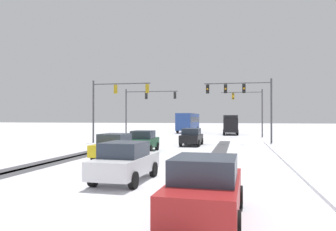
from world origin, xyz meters
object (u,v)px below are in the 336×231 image
at_px(traffic_signal_near_right, 244,96).
at_px(car_yellow_cab_third, 115,146).
at_px(traffic_signal_far_right, 251,105).
at_px(traffic_signal_near_left, 113,98).
at_px(traffic_signal_far_left, 144,102).
at_px(car_dark_green_second, 143,141).
at_px(bus_oncoming, 188,121).
at_px(box_truck_delivery, 231,124).
at_px(car_white_fourth, 125,161).
at_px(car_red_fifth, 205,188).
at_px(car_black_lead, 192,137).

bearing_deg(traffic_signal_near_right, car_yellow_cab_third, -119.86).
height_order(traffic_signal_far_right, traffic_signal_near_left, same).
bearing_deg(traffic_signal_far_right, traffic_signal_far_left, -164.74).
height_order(car_dark_green_second, bus_oncoming, bus_oncoming).
bearing_deg(traffic_signal_far_left, bus_oncoming, 77.71).
bearing_deg(car_yellow_cab_third, bus_oncoming, 91.87).
relative_size(car_yellow_cab_third, bus_oncoming, 0.38).
height_order(traffic_signal_near_right, box_truck_delivery, traffic_signal_near_right).
height_order(traffic_signal_far_left, car_white_fourth, traffic_signal_far_left).
distance_m(bus_oncoming, box_truck_delivery, 9.58).
distance_m(traffic_signal_far_right, car_white_fourth, 33.12).
distance_m(car_dark_green_second, car_red_fifth, 16.64).
height_order(car_yellow_cab_third, box_truck_delivery, box_truck_delivery).
relative_size(car_yellow_cab_third, car_white_fourth, 1.00).
bearing_deg(traffic_signal_near_left, traffic_signal_far_right, 44.00).
bearing_deg(bus_oncoming, traffic_signal_near_right, -68.96).
distance_m(traffic_signal_far_right, bus_oncoming, 16.32).
distance_m(traffic_signal_far_left, box_truck_delivery, 15.47).
bearing_deg(car_black_lead, traffic_signal_near_left, 172.48).
distance_m(car_yellow_cab_third, box_truck_delivery, 33.08).
relative_size(traffic_signal_near_right, traffic_signal_far_right, 1.03).
xyz_separation_m(car_black_lead, box_truck_delivery, (3.14, 21.42, 0.82)).
height_order(traffic_signal_far_left, car_black_lead, traffic_signal_far_left).
bearing_deg(traffic_signal_far_left, car_dark_green_second, -73.50).
bearing_deg(car_black_lead, car_red_fifth, -80.98).
xyz_separation_m(traffic_signal_far_left, car_white_fourth, (7.73, -28.52, -3.87)).
xyz_separation_m(traffic_signal_far_right, car_red_fifth, (-2.55, -36.56, -3.58)).
height_order(car_red_fifth, bus_oncoming, bus_oncoming).
height_order(car_dark_green_second, car_yellow_cab_third, same).
bearing_deg(box_truck_delivery, car_white_fourth, -94.99).
bearing_deg(car_white_fourth, traffic_signal_far_left, 105.17).
bearing_deg(car_dark_green_second, bus_oncoming, 92.79).
relative_size(car_red_fifth, box_truck_delivery, 0.56).
bearing_deg(traffic_signal_far_right, car_white_fourth, -100.92).
relative_size(traffic_signal_near_right, car_dark_green_second, 1.59).
bearing_deg(car_red_fifth, car_yellow_cab_third, 122.15).
relative_size(traffic_signal_far_right, car_black_lead, 1.58).
height_order(traffic_signal_near_right, traffic_signal_near_left, same).
xyz_separation_m(traffic_signal_far_left, car_dark_green_second, (5.14, -17.34, -3.87)).
bearing_deg(car_black_lead, car_white_fourth, -90.84).
distance_m(traffic_signal_far_left, traffic_signal_near_left, 10.02).
xyz_separation_m(car_black_lead, car_red_fifth, (3.43, -21.63, 0.00)).
xyz_separation_m(traffic_signal_far_left, car_yellow_cab_third, (4.76, -22.15, -3.87)).
relative_size(traffic_signal_far_right, traffic_signal_far_left, 0.91).
distance_m(traffic_signal_far_right, traffic_signal_far_left, 14.48).
height_order(car_white_fourth, car_red_fifth, same).
distance_m(traffic_signal_near_right, traffic_signal_far_left, 15.17).
distance_m(traffic_signal_near_left, car_yellow_cab_third, 13.71).
bearing_deg(car_dark_green_second, car_yellow_cab_third, -94.49).
height_order(traffic_signal_far_left, traffic_signal_near_left, same).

